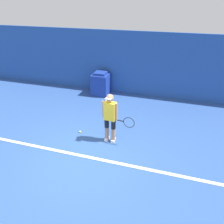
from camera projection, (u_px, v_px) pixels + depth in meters
name	position (u px, v px, depth m)	size (l,w,h in m)	color
ground_plane	(83.00, 159.00, 6.10)	(24.00, 24.00, 0.00)	#2D5193
back_wall	(126.00, 64.00, 9.60)	(24.00, 0.10, 2.78)	#234C99
court_baseline	(84.00, 156.00, 6.19)	(21.60, 0.10, 0.01)	white
tennis_player	(111.00, 116.00, 6.46)	(1.00, 0.30, 1.58)	#A37556
tennis_ball	(80.00, 132.00, 7.25)	(0.07, 0.07, 0.07)	#D1E533
covered_chair	(101.00, 84.00, 9.88)	(0.74, 0.77, 1.05)	navy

